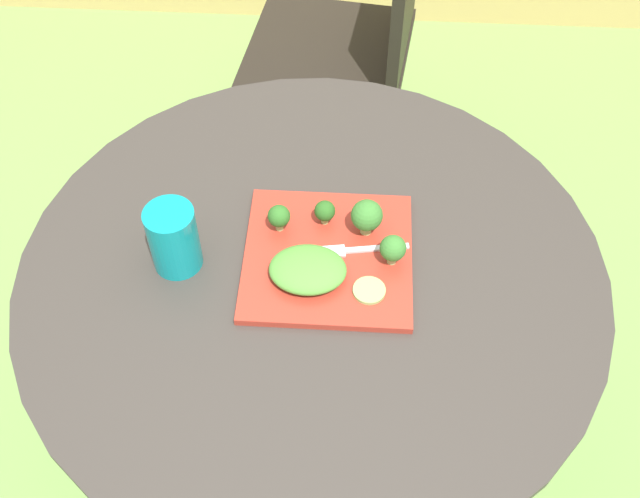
% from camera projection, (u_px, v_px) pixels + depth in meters
% --- Properties ---
extents(ground_plane, '(12.00, 12.00, 0.00)m').
position_uv_depth(ground_plane, '(314.00, 450.00, 1.89)').
color(ground_plane, '#70994C').
extents(patio_table, '(1.00, 1.00, 0.74)m').
position_uv_depth(patio_table, '(313.00, 340.00, 1.50)').
color(patio_table, '#38332D').
rests_on(patio_table, ground_plane).
extents(patio_chair, '(0.49, 0.49, 0.90)m').
position_uv_depth(patio_chair, '(362.00, 26.00, 2.09)').
color(patio_chair, black).
rests_on(patio_chair, ground_plane).
extents(salad_plate, '(0.28, 0.28, 0.01)m').
position_uv_depth(salad_plate, '(328.00, 257.00, 1.32)').
color(salad_plate, '#AD3323').
rests_on(salad_plate, patio_table).
extents(drinking_glass, '(0.08, 0.08, 0.12)m').
position_uv_depth(drinking_glass, '(174.00, 242.00, 1.28)').
color(drinking_glass, '#0F8C93').
rests_on(drinking_glass, patio_table).
extents(fork, '(0.15, 0.04, 0.00)m').
position_uv_depth(fork, '(355.00, 250.00, 1.32)').
color(fork, silver).
rests_on(fork, salad_plate).
extents(lettuce_mound, '(0.13, 0.10, 0.04)m').
position_uv_depth(lettuce_mound, '(308.00, 269.00, 1.27)').
color(lettuce_mound, '#519338').
rests_on(lettuce_mound, salad_plate).
extents(broccoli_floret_0, '(0.04, 0.04, 0.05)m').
position_uv_depth(broccoli_floret_0, '(325.00, 211.00, 1.34)').
color(broccoli_floret_0, '#99B770').
rests_on(broccoli_floret_0, salad_plate).
extents(broccoli_floret_1, '(0.04, 0.04, 0.06)m').
position_uv_depth(broccoli_floret_1, '(393.00, 249.00, 1.28)').
color(broccoli_floret_1, '#99B770').
rests_on(broccoli_floret_1, salad_plate).
extents(broccoli_floret_2, '(0.05, 0.05, 0.07)m').
position_uv_depth(broccoli_floret_2, '(367.00, 216.00, 1.31)').
color(broccoli_floret_2, '#99B770').
rests_on(broccoli_floret_2, salad_plate).
extents(broccoli_floret_3, '(0.04, 0.04, 0.05)m').
position_uv_depth(broccoli_floret_3, '(279.00, 216.00, 1.33)').
color(broccoli_floret_3, '#99B770').
rests_on(broccoli_floret_3, salad_plate).
extents(cucumber_slice_0, '(0.05, 0.05, 0.01)m').
position_uv_depth(cucumber_slice_0, '(369.00, 290.00, 1.26)').
color(cucumber_slice_0, '#8EB766').
rests_on(cucumber_slice_0, salad_plate).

